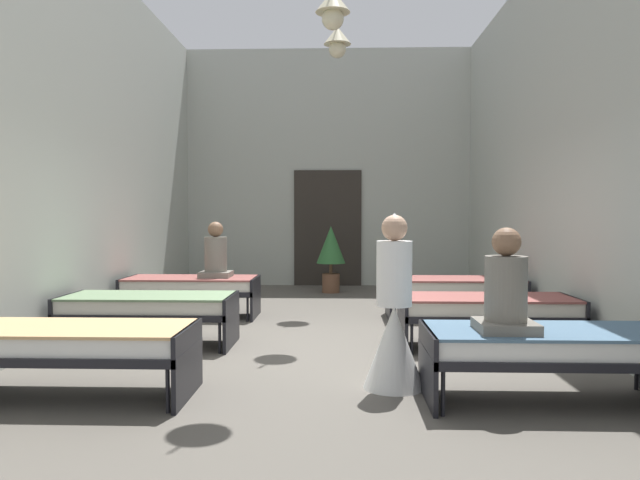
{
  "coord_description": "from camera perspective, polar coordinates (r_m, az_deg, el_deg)",
  "views": [
    {
      "loc": [
        0.26,
        -6.57,
        1.47
      ],
      "look_at": [
        0.0,
        1.13,
        1.15
      ],
      "focal_mm": 33.41,
      "sensor_mm": 36.0,
      "label": 1
    }
  ],
  "objects": [
    {
      "name": "bed_right_row_0",
      "position": [
        5.05,
        20.93,
        -9.51
      ],
      "size": [
        1.9,
        0.84,
        0.57
      ],
      "color": "black",
      "rests_on": "ground"
    },
    {
      "name": "patient_seated_secondary",
      "position": [
        4.8,
        17.37,
        -4.88
      ],
      "size": [
        0.44,
        0.44,
        0.8
      ],
      "color": "slate",
      "rests_on": "bed_right_row_0"
    },
    {
      "name": "nurse_near_aisle",
      "position": [
        5.13,
        7.1,
        -8.16
      ],
      "size": [
        0.52,
        0.52,
        1.49
      ],
      "rotation": [
        0.0,
        0.0,
        3.4
      ],
      "color": "white",
      "rests_on": "ground"
    },
    {
      "name": "bed_right_row_2",
      "position": [
        8.69,
        12.74,
        -4.47
      ],
      "size": [
        1.9,
        0.84,
        0.57
      ],
      "color": "black",
      "rests_on": "ground"
    },
    {
      "name": "bed_left_row_2",
      "position": [
        8.8,
        -12.21,
        -4.37
      ],
      "size": [
        1.9,
        0.84,
        0.57
      ],
      "color": "black",
      "rests_on": "ground"
    },
    {
      "name": "potted_plant",
      "position": [
        11.26,
        1.05,
        -1.02
      ],
      "size": [
        0.55,
        0.55,
        1.27
      ],
      "color": "brown",
      "rests_on": "ground"
    },
    {
      "name": "room_shell",
      "position": [
        7.91,
        0.04,
        9.64
      ],
      "size": [
        6.27,
        11.87,
        4.91
      ],
      "color": "#B2B7AD",
      "rests_on": "ground"
    },
    {
      "name": "bed_right_row_1",
      "position": [
        6.85,
        15.72,
        -6.34
      ],
      "size": [
        1.9,
        0.84,
        0.57
      ],
      "color": "black",
      "rests_on": "ground"
    },
    {
      "name": "ground_plane",
      "position": [
        6.75,
        -0.33,
        -10.6
      ],
      "size": [
        6.47,
        12.27,
        0.1
      ],
      "primitive_type": "cube",
      "color": "#59544C"
    },
    {
      "name": "patient_seated_primary",
      "position": [
        8.71,
        -9.95,
        -1.58
      ],
      "size": [
        0.44,
        0.44,
        0.8
      ],
      "color": "slate",
      "rests_on": "bed_left_row_2"
    },
    {
      "name": "bed_left_row_0",
      "position": [
        5.24,
        -22.56,
        -9.1
      ],
      "size": [
        1.9,
        0.84,
        0.57
      ],
      "color": "black",
      "rests_on": "ground"
    },
    {
      "name": "bed_left_row_1",
      "position": [
        6.99,
        -16.05,
        -6.16
      ],
      "size": [
        1.9,
        0.84,
        0.57
      ],
      "color": "black",
      "rests_on": "ground"
    }
  ]
}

